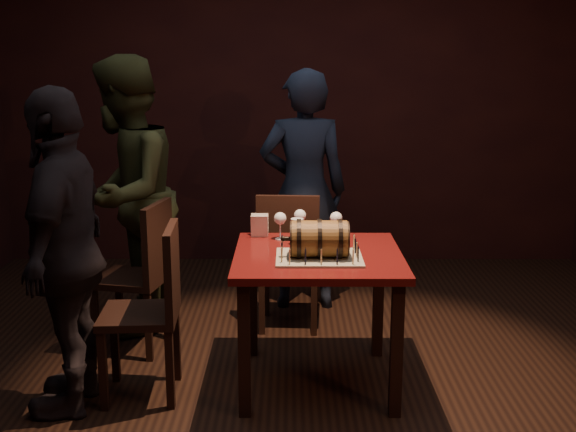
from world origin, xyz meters
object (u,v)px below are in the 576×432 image
at_px(chair_left_rear, 143,268).
at_px(chair_left_front, 154,302).
at_px(wine_glass_mid, 300,217).
at_px(person_left_rear, 125,196).
at_px(chair_back, 289,254).
at_px(wine_glass_right, 336,219).
at_px(wine_glass_left, 280,220).
at_px(barrel_cake, 319,239).
at_px(person_left_front, 65,252).
at_px(pub_table, 318,273).
at_px(pint_of_ale, 297,232).
at_px(person_back, 303,191).

xyz_separation_m(chair_left_rear, chair_left_front, (0.18, -0.61, 0.00)).
height_order(wine_glass_mid, person_left_rear, person_left_rear).
bearing_deg(chair_back, chair_left_front, -127.16).
relative_size(wine_glass_right, chair_back, 0.17).
distance_m(wine_glass_left, wine_glass_right, 0.32).
bearing_deg(barrel_cake, wine_glass_mid, 101.17).
xyz_separation_m(wine_glass_mid, person_left_front, (-1.18, -0.63, -0.04)).
xyz_separation_m(wine_glass_left, chair_left_front, (-0.66, -0.44, -0.35)).
height_order(wine_glass_mid, wine_glass_right, same).
relative_size(pub_table, wine_glass_right, 5.59).
distance_m(barrel_cake, chair_back, 0.97).
relative_size(pint_of_ale, person_back, 0.09).
distance_m(wine_glass_right, chair_left_front, 1.13).
height_order(wine_glass_left, wine_glass_right, same).
bearing_deg(pint_of_ale, barrel_cake, -68.27).
bearing_deg(chair_left_front, pint_of_ale, 22.83).
distance_m(wine_glass_mid, chair_left_rear, 1.02).
bearing_deg(wine_glass_right, wine_glass_left, -177.87).
xyz_separation_m(wine_glass_mid, person_left_rear, (-1.12, 0.45, 0.03)).
height_order(pub_table, person_left_rear, person_left_rear).
bearing_deg(pint_of_ale, person_left_rear, 149.61).
distance_m(wine_glass_right, person_back, 0.98).
height_order(barrel_cake, person_left_rear, person_left_rear).
height_order(chair_back, chair_left_rear, same).
distance_m(chair_back, person_left_front, 1.57).
relative_size(wine_glass_mid, pint_of_ale, 1.07).
distance_m(pint_of_ale, chair_left_rear, 1.02).
height_order(wine_glass_left, chair_left_front, chair_left_front).
bearing_deg(pub_table, chair_left_rear, 155.83).
bearing_deg(wine_glass_left, chair_back, 84.47).
bearing_deg(chair_left_rear, wine_glass_right, -8.05).
relative_size(pint_of_ale, person_left_front, 0.09).
bearing_deg(chair_left_front, wine_glass_left, 33.42).
height_order(pint_of_ale, person_back, person_back).
bearing_deg(wine_glass_left, wine_glass_mid, 33.60).
xyz_separation_m(wine_glass_mid, chair_back, (-0.07, 0.42, -0.34)).
bearing_deg(barrel_cake, person_left_front, -173.01).
bearing_deg(person_back, chair_left_front, 57.72).
bearing_deg(person_left_front, chair_back, 134.02).
relative_size(barrel_cake, chair_left_rear, 0.38).
relative_size(wine_glass_right, chair_left_front, 0.17).
xyz_separation_m(chair_left_rear, person_left_rear, (-0.17, 0.35, 0.38)).
relative_size(wine_glass_right, person_left_front, 0.10).
height_order(wine_glass_mid, person_back, person_back).
distance_m(chair_left_rear, person_left_rear, 0.54).
height_order(person_back, person_left_rear, person_left_rear).
relative_size(barrel_cake, wine_glass_right, 2.21).
bearing_deg(pint_of_ale, chair_left_front, -157.17).
height_order(barrel_cake, wine_glass_mid, barrel_cake).
distance_m(chair_back, person_back, 0.59).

